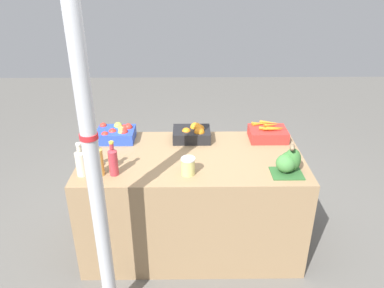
{
  "coord_description": "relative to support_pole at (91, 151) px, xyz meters",
  "views": [
    {
      "loc": [
        -0.03,
        -2.54,
        2.19
      ],
      "look_at": [
        0.0,
        0.0,
        0.93
      ],
      "focal_mm": 35.0,
      "sensor_mm": 36.0,
      "label": 1
    }
  ],
  "objects": [
    {
      "name": "orange_crate",
      "position": [
        0.57,
        1.03,
        -0.37
      ],
      "size": [
        0.31,
        0.24,
        0.13
      ],
      "color": "black",
      "rests_on": "market_table"
    },
    {
      "name": "market_table",
      "position": [
        0.56,
        0.74,
        -0.84
      ],
      "size": [
        1.7,
        0.89,
        0.83
      ],
      "primitive_type": "cube",
      "color": "#937551",
      "rests_on": "ground_plane"
    },
    {
      "name": "juice_bottle_cloudy",
      "position": [
        -0.21,
        0.46,
        -0.32
      ],
      "size": [
        0.08,
        0.08,
        0.25
      ],
      "color": "beige",
      "rests_on": "market_table"
    },
    {
      "name": "apple_crate",
      "position": [
        -0.06,
        1.03,
        -0.37
      ],
      "size": [
        0.31,
        0.24,
        0.13
      ],
      "color": "#2847B7",
      "rests_on": "market_table"
    },
    {
      "name": "juice_bottle_ruby",
      "position": [
        0.01,
        0.46,
        -0.32
      ],
      "size": [
        0.06,
        0.06,
        0.26
      ],
      "color": "#B2333D",
      "rests_on": "market_table"
    },
    {
      "name": "pickle_jar",
      "position": [
        0.53,
        0.46,
        -0.36
      ],
      "size": [
        0.1,
        0.1,
        0.13
      ],
      "color": "#D1CC75",
      "rests_on": "market_table"
    },
    {
      "name": "sparrow_bird",
      "position": [
        1.24,
        0.46,
        -0.22
      ],
      "size": [
        0.05,
        0.13,
        0.05
      ],
      "rotation": [
        0.0,
        0.0,
        -1.82
      ],
      "color": "#4C3D2D",
      "rests_on": "broccoli_pile"
    },
    {
      "name": "juice_bottle_golden",
      "position": [
        -0.1,
        0.46,
        -0.31
      ],
      "size": [
        0.08,
        0.08,
        0.27
      ],
      "color": "gold",
      "rests_on": "market_table"
    },
    {
      "name": "support_pole",
      "position": [
        0.0,
        0.0,
        0.0
      ],
      "size": [
        0.1,
        0.1,
        2.52
      ],
      "color": "#B7BABF",
      "rests_on": "ground_plane"
    },
    {
      "name": "broccoli_pile",
      "position": [
        1.23,
        0.48,
        -0.35
      ],
      "size": [
        0.22,
        0.18,
        0.18
      ],
      "color": "#2D602D",
      "rests_on": "market_table"
    },
    {
      "name": "carrot_crate",
      "position": [
        1.2,
        1.03,
        -0.37
      ],
      "size": [
        0.31,
        0.25,
        0.13
      ],
      "color": "red",
      "rests_on": "market_table"
    },
    {
      "name": "ground_plane",
      "position": [
        0.56,
        0.74,
        -1.26
      ],
      "size": [
        10.0,
        10.0,
        0.0
      ],
      "primitive_type": "plane",
      "color": "#605E59"
    }
  ]
}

